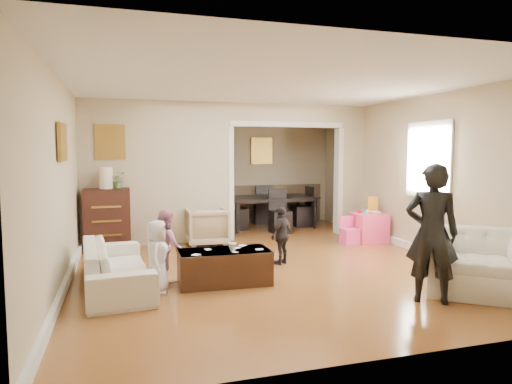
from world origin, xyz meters
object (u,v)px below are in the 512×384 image
object	(u,v)px
coffee_cup	(233,247)
play_table	(369,228)
armchair_front	(476,262)
sofa	(116,266)
dining_table	(270,212)
child_kneel_a	(157,257)
adult_person	(432,233)
table_lamp	(106,178)
coffee_table	(224,267)
cyan_cup	(366,212)
child_kneel_b	(166,246)
armchair_back	(207,227)
dresser	(107,219)
child_toddler	(282,235)

from	to	relation	value
coffee_cup	play_table	distance (m)	3.63
armchair_front	coffee_cup	xyz separation A→B (m)	(-2.72, 1.16, 0.11)
sofa	coffee_cup	size ratio (longest dim) A/B	18.23
dining_table	child_kneel_a	xyz separation A→B (m)	(-2.76, -4.02, 0.09)
coffee_cup	play_table	size ratio (longest dim) A/B	0.19
coffee_cup	adult_person	xyz separation A→B (m)	(1.96, -1.31, 0.30)
table_lamp	child_kneel_a	distance (m)	2.88
coffee_table	coffee_cup	xyz separation A→B (m)	(0.10, -0.05, 0.27)
cyan_cup	child_kneel_b	world-z (taller)	child_kneel_b
cyan_cup	table_lamp	bearing A→B (deg)	170.92
armchair_front	child_kneel_b	bearing A→B (deg)	-164.41
armchair_back	armchair_front	size ratio (longest dim) A/B	0.64
play_table	dining_table	size ratio (longest dim) A/B	0.28
armchair_front	dresser	xyz separation A→B (m)	(-4.31, 3.75, 0.15)
coffee_cup	cyan_cup	bearing A→B (deg)	31.97
sofa	cyan_cup	distance (m)	4.70
coffee_table	coffee_cup	distance (m)	0.29
armchair_front	child_kneel_a	size ratio (longest dim) A/B	1.31
coffee_cup	child_kneel_a	distance (m)	0.96
play_table	adult_person	xyz separation A→B (m)	(-1.12, -3.22, 0.51)
armchair_back	child_kneel_a	bearing A→B (deg)	68.84
dresser	cyan_cup	distance (m)	4.62
coffee_cup	child_toddler	size ratio (longest dim) A/B	0.12
armchair_front	dresser	distance (m)	5.71
coffee_cup	child_kneel_b	size ratio (longest dim) A/B	0.11
armchair_back	table_lamp	xyz separation A→B (m)	(-1.70, 0.14, 0.90)
dresser	cyan_cup	xyz separation A→B (m)	(4.57, -0.73, 0.05)
coffee_table	child_kneel_a	distance (m)	0.89
cyan_cup	armchair_front	bearing A→B (deg)	-94.93
armchair_front	play_table	xyz separation A→B (m)	(0.36, 3.07, -0.11)
armchair_back	dining_table	world-z (taller)	dining_table
table_lamp	play_table	xyz separation A→B (m)	(4.67, -0.68, -0.97)
adult_person	child_toddler	distance (m)	2.36
armchair_back	coffee_table	bearing A→B (deg)	86.37
child_kneel_b	coffee_table	bearing A→B (deg)	-130.54
dresser	table_lamp	bearing A→B (deg)	0.00
armchair_front	child_toddler	size ratio (longest dim) A/B	1.32
child_kneel_b	child_toddler	world-z (taller)	child_kneel_b
child_toddler	sofa	bearing A→B (deg)	-24.17
dresser	cyan_cup	size ratio (longest dim) A/B	13.18
sofa	dining_table	xyz separation A→B (m)	(3.23, 3.67, 0.06)
table_lamp	cyan_cup	xyz separation A→B (m)	(4.57, -0.73, -0.66)
armchair_front	adult_person	bearing A→B (deg)	-130.43
armchair_front	cyan_cup	world-z (taller)	armchair_front
coffee_cup	child_toddler	distance (m)	1.24
armchair_front	adult_person	xyz separation A→B (m)	(-0.76, -0.14, 0.41)
child_kneel_a	child_toddler	xyz separation A→B (m)	(1.90, 0.90, -0.00)
coffee_table	play_table	distance (m)	3.69
armchair_back	child_kneel_b	distance (m)	2.30
play_table	child_kneel_b	distance (m)	4.19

